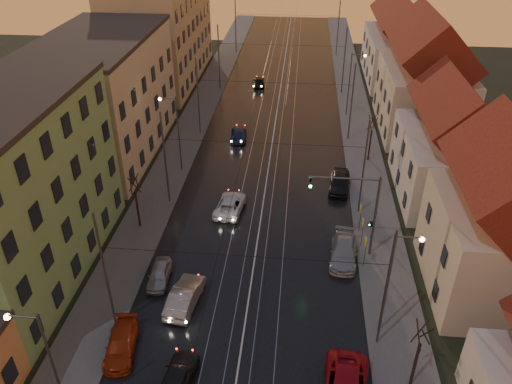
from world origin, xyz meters
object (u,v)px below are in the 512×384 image
(driving_car_1, at_px, (185,296))
(parked_left_3, at_px, (159,274))
(street_lamp_1, at_px, (393,275))
(street_lamp_0, at_px, (45,359))
(traffic_light_mast, at_px, (363,206))
(parked_right_2, at_px, (340,182))
(street_lamp_3, at_px, (352,78))
(parked_right_1, at_px, (344,251))
(street_lamp_2, at_px, (175,127))
(driving_car_0, at_px, (177,378))
(driving_car_3, at_px, (239,134))
(driving_car_2, at_px, (230,204))
(driving_car_4, at_px, (259,81))
(parked_left_2, at_px, (121,344))

(driving_car_1, relative_size, parked_left_3, 1.29)
(street_lamp_1, relative_size, driving_car_1, 1.71)
(street_lamp_0, bearing_deg, traffic_light_mast, 43.10)
(parked_left_3, relative_size, parked_right_2, 0.78)
(street_lamp_3, relative_size, parked_right_1, 1.62)
(street_lamp_2, relative_size, parked_right_2, 1.73)
(traffic_light_mast, relative_size, driving_car_0, 1.70)
(driving_car_3, xyz_separation_m, parked_right_1, (10.83, -20.68, 0.08))
(parked_left_3, distance_m, parked_right_2, 19.97)
(driving_car_2, relative_size, driving_car_4, 1.20)
(driving_car_0, distance_m, parked_left_3, 9.49)
(driving_car_4, relative_size, parked_right_1, 0.81)
(driving_car_3, height_order, parked_right_2, parked_right_2)
(driving_car_1, xyz_separation_m, parked_right_1, (11.25, 6.07, -0.06))
(street_lamp_0, relative_size, street_lamp_3, 1.00)
(street_lamp_1, relative_size, street_lamp_2, 1.00)
(driving_car_0, distance_m, driving_car_4, 51.11)
(street_lamp_1, bearing_deg, parked_right_2, 96.48)
(driving_car_4, xyz_separation_m, parked_left_3, (-3.58, -42.25, -0.06))
(parked_left_2, relative_size, parked_right_1, 0.86)
(street_lamp_3, distance_m, driving_car_2, 26.08)
(street_lamp_1, height_order, street_lamp_2, same)
(street_lamp_2, distance_m, parked_left_2, 23.60)
(driving_car_3, height_order, parked_left_3, driving_car_3)
(street_lamp_0, distance_m, traffic_light_mast, 23.42)
(street_lamp_0, height_order, driving_car_4, street_lamp_0)
(street_lamp_1, distance_m, parked_right_2, 18.47)
(parked_right_2, bearing_deg, driving_car_3, 143.85)
(traffic_light_mast, xyz_separation_m, driving_car_3, (-11.92, 20.02, -3.96))
(traffic_light_mast, height_order, driving_car_2, traffic_light_mast)
(parked_left_3, bearing_deg, driving_car_3, 79.61)
(driving_car_1, xyz_separation_m, parked_left_3, (-2.41, 2.23, -0.16))
(street_lamp_3, bearing_deg, traffic_light_mast, -92.27)
(driving_car_0, bearing_deg, street_lamp_3, -100.38)
(street_lamp_2, distance_m, driving_car_3, 10.44)
(driving_car_1, height_order, parked_left_3, driving_car_1)
(driving_car_1, bearing_deg, driving_car_0, 105.24)
(street_lamp_3, bearing_deg, parked_right_1, -94.39)
(street_lamp_1, bearing_deg, parked_right_1, 106.70)
(driving_car_4, bearing_deg, street_lamp_2, 69.65)
(street_lamp_1, distance_m, parked_left_2, 17.38)
(driving_car_2, height_order, driving_car_3, driving_car_2)
(parked_left_2, distance_m, parked_left_3, 6.69)
(street_lamp_3, bearing_deg, parked_left_3, -116.02)
(street_lamp_0, bearing_deg, street_lamp_1, 23.72)
(street_lamp_0, distance_m, parked_left_2, 6.67)
(driving_car_2, height_order, driving_car_4, driving_car_4)
(driving_car_0, relative_size, driving_car_1, 0.90)
(street_lamp_0, height_order, parked_left_2, street_lamp_0)
(street_lamp_3, bearing_deg, driving_car_0, -106.78)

